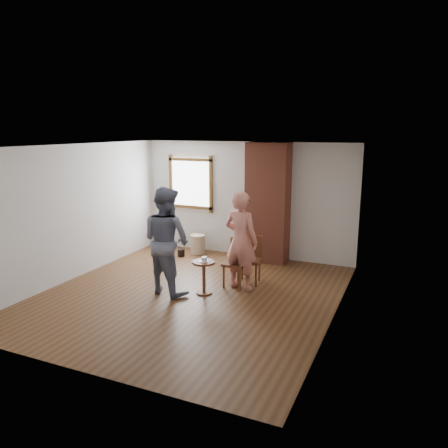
{
  "coord_description": "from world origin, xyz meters",
  "views": [
    {
      "loc": [
        3.49,
        -6.43,
        2.89
      ],
      "look_at": [
        0.31,
        0.8,
        1.15
      ],
      "focal_mm": 35.0,
      "sensor_mm": 36.0,
      "label": 1
    }
  ],
  "objects_px": {
    "person_pink": "(241,241)",
    "man": "(166,241)",
    "stoneware_crock": "(198,244)",
    "dining_chair_right": "(250,256)",
    "side_table": "(204,272)",
    "dining_chair_left": "(238,260)"
  },
  "relations": [
    {
      "from": "person_pink",
      "to": "man",
      "type": "bearing_deg",
      "value": 41.92
    },
    {
      "from": "stoneware_crock",
      "to": "dining_chair_right",
      "type": "relative_size",
      "value": 0.49
    },
    {
      "from": "dining_chair_right",
      "to": "side_table",
      "type": "xyz_separation_m",
      "value": [
        -0.53,
        -0.91,
        -0.1
      ]
    },
    {
      "from": "dining_chair_right",
      "to": "man",
      "type": "height_order",
      "value": "man"
    },
    {
      "from": "stoneware_crock",
      "to": "dining_chair_right",
      "type": "height_order",
      "value": "dining_chair_right"
    },
    {
      "from": "dining_chair_left",
      "to": "person_pink",
      "type": "bearing_deg",
      "value": -40.97
    },
    {
      "from": "dining_chair_left",
      "to": "side_table",
      "type": "relative_size",
      "value": 1.47
    },
    {
      "from": "stoneware_crock",
      "to": "dining_chair_left",
      "type": "xyz_separation_m",
      "value": [
        1.68,
        -1.63,
        0.27
      ]
    },
    {
      "from": "stoneware_crock",
      "to": "man",
      "type": "distance_m",
      "value": 2.63
    },
    {
      "from": "side_table",
      "to": "dining_chair_right",
      "type": "bearing_deg",
      "value": 59.65
    },
    {
      "from": "dining_chair_left",
      "to": "dining_chair_right",
      "type": "xyz_separation_m",
      "value": [
        0.13,
        0.29,
        0.01
      ]
    },
    {
      "from": "man",
      "to": "person_pink",
      "type": "bearing_deg",
      "value": -133.42
    },
    {
      "from": "side_table",
      "to": "person_pink",
      "type": "distance_m",
      "value": 0.87
    },
    {
      "from": "side_table",
      "to": "person_pink",
      "type": "bearing_deg",
      "value": 45.34
    },
    {
      "from": "stoneware_crock",
      "to": "dining_chair_left",
      "type": "relative_size",
      "value": 0.5
    },
    {
      "from": "stoneware_crock",
      "to": "dining_chair_left",
      "type": "height_order",
      "value": "dining_chair_left"
    },
    {
      "from": "dining_chair_right",
      "to": "man",
      "type": "bearing_deg",
      "value": -144.93
    },
    {
      "from": "person_pink",
      "to": "side_table",
      "type": "bearing_deg",
      "value": 55.43
    },
    {
      "from": "stoneware_crock",
      "to": "side_table",
      "type": "xyz_separation_m",
      "value": [
        1.28,
        -2.25,
        0.18
      ]
    },
    {
      "from": "dining_chair_left",
      "to": "man",
      "type": "relative_size",
      "value": 0.46
    },
    {
      "from": "dining_chair_right",
      "to": "person_pink",
      "type": "relative_size",
      "value": 0.5
    },
    {
      "from": "stoneware_crock",
      "to": "dining_chair_right",
      "type": "bearing_deg",
      "value": -36.6
    }
  ]
}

